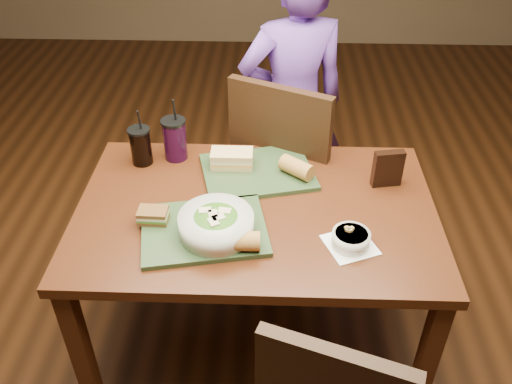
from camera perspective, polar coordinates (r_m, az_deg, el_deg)
ground at (r=2.50m, az=-0.00°, el=-15.23°), size 6.00×6.00×0.00m
dining_table at (r=2.02m, az=-0.00°, el=-3.65°), size 1.30×0.85×0.75m
chair_far at (r=2.47m, az=2.28°, el=2.49°), size 0.60×0.61×1.04m
diner at (r=2.65m, az=3.86°, el=8.80°), size 0.61×0.48×1.45m
tray_near at (r=1.86m, az=-5.49°, el=-3.99°), size 0.47×0.39×0.02m
tray_far at (r=2.12m, az=0.17°, el=2.12°), size 0.48×0.41×0.02m
salad_bowl at (r=1.80m, az=-4.22°, el=-3.29°), size 0.25×0.25×0.08m
soup_bowl at (r=1.81m, az=9.95°, el=-4.88°), size 0.20×0.20×0.06m
sandwich_near at (r=1.89m, az=-10.78°, el=-2.43°), size 0.10×0.07×0.05m
sandwich_far at (r=2.13m, az=-2.55°, el=3.53°), size 0.16×0.09×0.07m
baguette_near at (r=1.75m, az=-1.70°, el=-5.18°), size 0.13×0.07×0.06m
baguette_far at (r=2.08m, az=4.30°, el=2.57°), size 0.14×0.13×0.07m
cup_cola at (r=2.20m, az=-12.04°, el=4.78°), size 0.09×0.09×0.24m
cup_berry at (r=2.21m, az=-8.55°, el=5.55°), size 0.10×0.10×0.27m
chip_bag at (r=2.09m, az=13.69°, el=2.41°), size 0.12×0.05×0.15m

